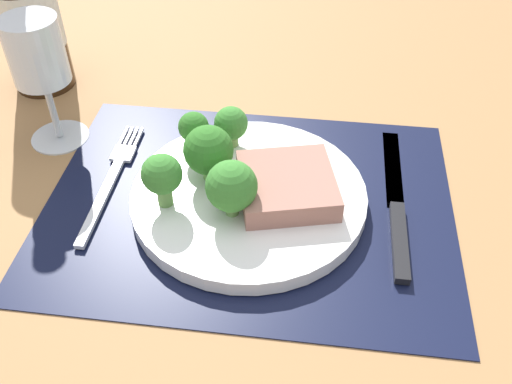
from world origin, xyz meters
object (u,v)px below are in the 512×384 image
steak (287,186)px  wine_bottle (24,5)px  fork (111,179)px  plate (249,196)px  wine_glass (38,60)px  knife (397,209)px

steak → wine_bottle: 39.91cm
steak → fork: 19.23cm
plate → wine_glass: (-23.66, 8.40, 9.22)cm
knife → wine_bottle: size_ratio=0.75×
plate → steak: bearing=-1.3°
plate → knife: (15.08, 0.53, -0.50)cm
fork → wine_bottle: wine_bottle is taller
fork → wine_glass: 14.71cm
steak → fork: bearing=175.5°
steak → fork: size_ratio=0.49×
plate → wine_bottle: wine_bottle is taller
plate → steak: (3.85, -0.08, 1.99)cm
fork → knife: 30.25cm
knife → wine_bottle: 50.00cm
fork → wine_glass: wine_glass is taller
knife → wine_glass: wine_glass is taller
steak → fork: (-19.01, 1.51, -2.54)cm
fork → knife: knife is taller
wine_bottle → steak: bearing=-30.2°
wine_bottle → wine_glass: size_ratio=2.04×
steak → fork: steak is taller
fork → steak: bearing=-5.8°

